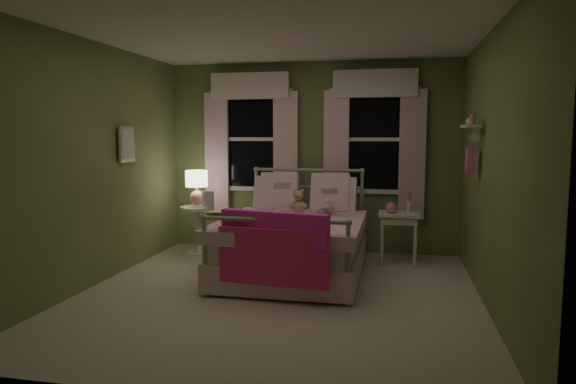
% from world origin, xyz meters
% --- Properties ---
extents(room_shell, '(4.20, 4.20, 4.20)m').
position_xyz_m(room_shell, '(0.00, 0.00, 1.30)').
color(room_shell, beige).
rests_on(room_shell, ground).
extents(bed, '(1.58, 2.04, 1.18)m').
position_xyz_m(bed, '(0.01, 0.81, 0.38)').
color(bed, white).
rests_on(bed, ground).
extents(pink_throw, '(1.10, 0.30, 0.71)m').
position_xyz_m(pink_throw, '(0.01, -0.22, 0.61)').
color(pink_throw, '#FF31BD').
rests_on(pink_throw, bed).
extents(child_left, '(0.28, 0.22, 0.67)m').
position_xyz_m(child_left, '(-0.27, 1.23, 0.91)').
color(child_left, '#F7D1DD').
rests_on(child_left, bed).
extents(child_right, '(0.36, 0.28, 0.73)m').
position_xyz_m(child_right, '(0.29, 1.23, 0.93)').
color(child_right, '#F7D1DD').
rests_on(child_right, bed).
extents(book_left, '(0.22, 0.17, 0.26)m').
position_xyz_m(book_left, '(-0.27, 0.98, 0.96)').
color(book_left, beige).
rests_on(book_left, child_left).
extents(book_right, '(0.20, 0.12, 0.26)m').
position_xyz_m(book_right, '(0.29, 0.98, 0.92)').
color(book_right, beige).
rests_on(book_right, child_right).
extents(teddy_bear, '(0.23, 0.18, 0.30)m').
position_xyz_m(teddy_bear, '(0.01, 1.07, 0.79)').
color(teddy_bear, tan).
rests_on(teddy_bear, bed).
extents(nightstand_left, '(0.46, 0.46, 0.65)m').
position_xyz_m(nightstand_left, '(-1.46, 1.52, 0.42)').
color(nightstand_left, white).
rests_on(nightstand_left, ground).
extents(table_lamp, '(0.30, 0.30, 0.47)m').
position_xyz_m(table_lamp, '(-1.46, 1.52, 0.95)').
color(table_lamp, tan).
rests_on(table_lamp, nightstand_left).
extents(book_nightstand, '(0.18, 0.24, 0.02)m').
position_xyz_m(book_nightstand, '(-1.36, 1.44, 0.66)').
color(book_nightstand, beige).
rests_on(book_nightstand, nightstand_left).
extents(nightstand_right, '(0.50, 0.40, 0.64)m').
position_xyz_m(nightstand_right, '(1.20, 1.54, 0.55)').
color(nightstand_right, white).
rests_on(nightstand_right, ground).
extents(pink_toy, '(0.14, 0.19, 0.14)m').
position_xyz_m(pink_toy, '(1.10, 1.54, 0.71)').
color(pink_toy, pink).
rests_on(pink_toy, nightstand_right).
extents(bud_vase, '(0.06, 0.06, 0.28)m').
position_xyz_m(bud_vase, '(1.32, 1.59, 0.79)').
color(bud_vase, white).
rests_on(bud_vase, nightstand_right).
extents(window_left, '(1.34, 0.13, 1.96)m').
position_xyz_m(window_left, '(-0.85, 2.03, 1.62)').
color(window_left, black).
rests_on(window_left, room_shell).
extents(window_right, '(1.34, 0.13, 1.96)m').
position_xyz_m(window_right, '(0.85, 2.03, 1.62)').
color(window_right, black).
rests_on(window_right, room_shell).
extents(wall_shelf, '(0.15, 0.50, 0.60)m').
position_xyz_m(wall_shelf, '(1.90, 0.70, 1.52)').
color(wall_shelf, white).
rests_on(wall_shelf, room_shell).
extents(framed_picture, '(0.03, 0.32, 0.42)m').
position_xyz_m(framed_picture, '(-1.95, 0.60, 1.50)').
color(framed_picture, beige).
rests_on(framed_picture, room_shell).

